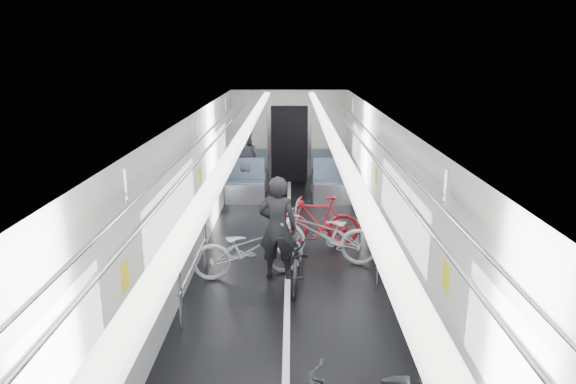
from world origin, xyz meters
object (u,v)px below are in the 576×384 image
Objects in this scene: bike_aisle at (296,254)px; bike_left_far at (249,248)px; bike_right_far at (318,221)px; person_seated at (245,162)px; bike_right_mid at (323,234)px; person_standing at (278,228)px.

bike_left_far is at bearing 170.33° from bike_aisle.
person_seated is (-1.57, 3.13, 0.39)m from bike_right_far.
person_seated is at bearing -9.30° from bike_left_far.
person_seated is at bearing -151.31° from bike_right_far.
person_seated reaches higher than bike_right_mid.
bike_left_far is 0.95× the size of bike_right_mid.
bike_right_mid is at bearing -78.34° from bike_left_far.
person_seated is at bearing -70.02° from person_standing.
bike_right_mid is at bearing 124.06° from person_seated.
bike_left_far is 0.74m from bike_aisle.
bike_left_far is 1.02× the size of person_seated.
person_standing is 0.95× the size of person_seated.
person_standing is (0.44, -0.04, 0.35)m from bike_left_far.
bike_aisle is at bearing -16.12° from bike_right_mid.
person_standing is (-0.72, -0.62, 0.32)m from bike_right_mid.
bike_right_far is at bearing -161.84° from bike_right_mid.
person_standing reaches higher than bike_right_mid.
bike_left_far is 1.15× the size of bike_right_far.
bike_aisle is (-0.44, -0.72, -0.05)m from bike_right_mid.
person_seated is (-1.18, 4.62, 0.42)m from bike_aisle.
person_seated reaches higher than bike_left_far.
person_standing is (-0.68, -1.39, 0.35)m from bike_right_far.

